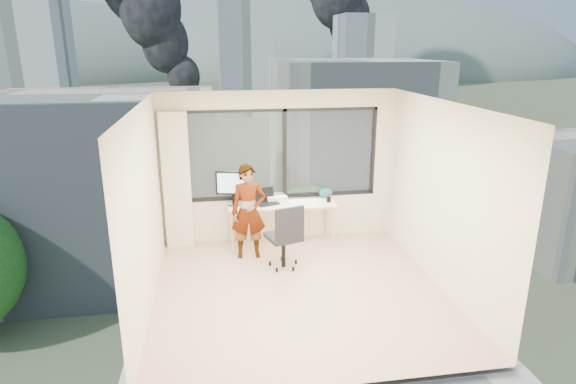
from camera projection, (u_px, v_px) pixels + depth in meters
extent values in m
cube|color=#D0A887|center=(299.00, 291.00, 6.73)|extent=(4.00, 4.00, 0.01)
cube|color=white|center=(301.00, 104.00, 5.97)|extent=(4.00, 4.00, 0.01)
cube|color=beige|center=(339.00, 270.00, 4.46)|extent=(4.00, 0.01, 2.60)
cube|color=beige|center=(144.00, 211.00, 6.05)|extent=(0.01, 4.00, 2.60)
cube|color=beige|center=(441.00, 196.00, 6.65)|extent=(0.01, 4.00, 2.60)
cube|color=#F0E7BC|center=(177.00, 181.00, 7.91)|extent=(0.45, 0.14, 2.30)
cube|color=#D1B28C|center=(282.00, 224.00, 8.19)|extent=(1.80, 0.60, 0.75)
imported|color=#2D2D33|center=(249.00, 212.00, 7.63)|extent=(0.56, 0.37, 1.53)
cube|color=white|center=(275.00, 197.00, 8.26)|extent=(0.40, 0.35, 0.08)
cube|color=black|center=(268.00, 205.00, 7.97)|extent=(0.11, 0.07, 0.01)
cylinder|color=black|center=(329.00, 199.00, 8.15)|extent=(0.10, 0.10, 0.10)
ellipsoid|color=#0B4641|center=(326.00, 193.00, 8.36)|extent=(0.25, 0.15, 0.18)
cube|color=#515B3D|center=(216.00, 115.00, 124.12)|extent=(400.00, 400.00, 0.04)
cube|color=#F5ECCD|center=(108.00, 189.00, 35.75)|extent=(16.00, 12.00, 14.00)
cube|color=white|center=(350.00, 146.00, 46.17)|extent=(14.00, 13.00, 16.00)
cube|color=silver|center=(29.00, 63.00, 91.14)|extent=(14.00, 14.00, 28.00)
cube|color=silver|center=(245.00, 54.00, 120.92)|extent=(13.00, 13.00, 30.00)
cube|color=silver|center=(362.00, 60.00, 145.96)|extent=(15.00, 15.00, 26.00)
cube|color=silver|center=(6.00, 67.00, 140.18)|extent=(16.00, 14.00, 22.00)
ellipsoid|color=slate|center=(14.00, 74.00, 294.85)|extent=(288.00, 216.00, 90.00)
ellipsoid|color=slate|center=(359.00, 71.00, 327.97)|extent=(300.00, 220.00, 96.00)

